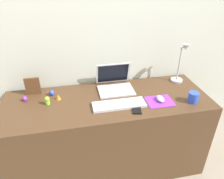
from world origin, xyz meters
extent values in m
plane|color=gray|center=(0.00, 0.00, 0.00)|extent=(6.00, 6.00, 0.00)
cube|color=beige|center=(0.00, 0.34, 0.81)|extent=(2.87, 0.05, 1.63)
cube|color=#4C331E|center=(0.00, 0.00, 0.37)|extent=(1.67, 0.60, 0.74)
cube|color=silver|center=(0.10, 0.12, 0.75)|extent=(0.30, 0.21, 0.01)
cube|color=silver|center=(0.10, 0.25, 0.85)|extent=(0.30, 0.06, 0.20)
cube|color=black|center=(0.10, 0.24, 0.85)|extent=(0.27, 0.04, 0.17)
cube|color=silver|center=(0.07, -0.10, 0.75)|extent=(0.41, 0.13, 0.02)
cube|color=purple|center=(0.40, -0.11, 0.74)|extent=(0.21, 0.17, 0.00)
ellipsoid|color=silver|center=(0.41, -0.10, 0.76)|extent=(0.06, 0.10, 0.03)
cube|color=black|center=(0.19, -0.18, 0.74)|extent=(0.09, 0.14, 0.01)
cylinder|color=#B7B7BC|center=(0.70, 0.19, 0.75)|extent=(0.11, 0.11, 0.02)
cylinder|color=#B7B7BC|center=(0.70, 0.19, 0.92)|extent=(0.01, 0.01, 0.31)
cylinder|color=#B7B7BC|center=(0.70, 0.16, 1.08)|extent=(0.01, 0.09, 0.07)
cone|color=#B7B7BC|center=(0.70, 0.13, 1.09)|extent=(0.06, 0.06, 0.05)
cube|color=brown|center=(-0.59, 0.21, 0.81)|extent=(0.12, 0.02, 0.15)
cylinder|color=blue|center=(0.66, -0.17, 0.78)|extent=(0.08, 0.08, 0.08)
ellipsoid|color=blue|center=(-0.44, 0.16, 0.76)|extent=(0.04, 0.04, 0.04)
cylinder|color=#8CDB33|center=(-0.47, 0.03, 0.76)|extent=(0.03, 0.03, 0.03)
sphere|color=#8CDB33|center=(-0.47, 0.03, 0.79)|extent=(0.04, 0.04, 0.04)
cone|color=orange|center=(-0.39, 0.09, 0.76)|extent=(0.04, 0.04, 0.04)
ellipsoid|color=purple|center=(-0.65, 0.11, 0.76)|extent=(0.04, 0.04, 0.04)
camera|label=1|loc=(-0.25, -1.41, 1.67)|focal=33.79mm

